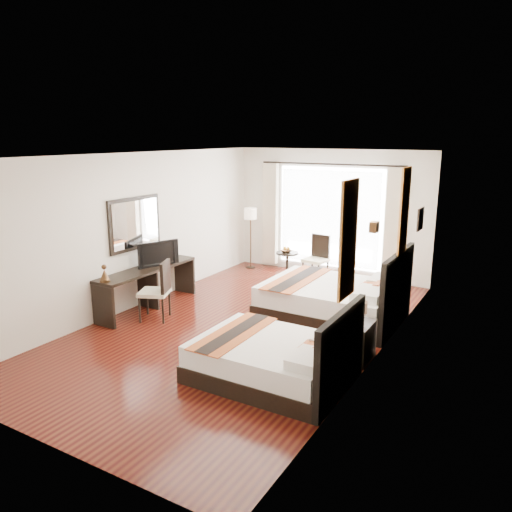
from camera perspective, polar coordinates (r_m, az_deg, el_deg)
The scene contains 29 objects.
floor at distance 8.35m, azimuth -1.58°, elevation -8.14°, with size 4.50×7.50×0.01m, color #330A09.
ceiling at distance 7.75m, azimuth -1.72°, elevation 11.41°, with size 4.50×7.50×0.02m, color white.
wall_headboard at distance 7.04m, azimuth 14.08°, elevation -0.68°, with size 0.01×7.50×2.80m, color silver.
wall_desk at distance 9.29m, azimuth -13.53°, elevation 2.78°, with size 0.01×7.50×2.80m, color silver.
wall_window at distance 11.23m, azimuth 8.48°, elevation 4.86°, with size 4.50×0.01×2.80m, color silver.
wall_entry at distance 5.26m, azimuth -23.81°, elevation -6.39°, with size 4.50×0.01×2.80m, color silver.
window_glass at distance 11.24m, azimuth 8.44°, elevation 4.35°, with size 2.40×0.02×2.20m, color white.
sheer_curtain at distance 11.18m, azimuth 8.32°, elevation 4.31°, with size 2.30×0.02×2.10m, color white.
drape_left at distance 11.76m, azimuth 1.66°, elevation 4.80°, with size 0.35×0.14×2.35m, color #C5B898.
drape_right at distance 10.70m, azimuth 15.46°, elevation 3.42°, with size 0.35×0.14×2.35m, color #C5B898.
art_panel_near at distance 5.70m, azimuth 10.50°, elevation 1.82°, with size 0.03×0.50×1.35m, color maroon.
art_panel_far at distance 8.06m, azimuth 16.58°, elevation 4.94°, with size 0.03×0.50×1.35m, color maroon.
wall_sconce at distance 6.74m, azimuth 13.35°, elevation 3.25°, with size 0.10×0.14×0.14m, color #422B17.
mirror_frame at distance 9.21m, azimuth -13.67°, elevation 3.63°, with size 0.04×1.25×0.95m, color black.
mirror_glass at distance 9.19m, azimuth -13.56°, elevation 3.62°, with size 0.01×1.12×0.82m, color white.
bed_near at distance 6.57m, azimuth 2.27°, elevation -11.65°, with size 1.96×1.52×1.10m.
bed_far at distance 8.74m, azimuth 9.04°, elevation -4.92°, with size 2.29×1.78×1.29m.
nightstand at distance 7.27m, azimuth 11.19°, elevation -9.46°, with size 0.46×0.57×0.55m, color black.
table_lamp at distance 7.14m, azimuth 11.74°, elevation -5.94°, with size 0.22×0.22×0.34m.
vase at distance 6.99m, azimuth 10.52°, elevation -7.80°, with size 0.13×0.13×0.13m, color black.
console_desk at distance 9.33m, azimuth -12.24°, elevation -3.58°, with size 0.50×2.20×0.76m, color black.
television at distance 9.34m, azimuth -11.31°, elevation 0.35°, with size 0.80×0.11×0.46m, color black.
bronze_figurine at distance 8.51m, azimuth -16.92°, elevation -2.00°, with size 0.17×0.17×0.25m, color #422B17, non-canonical shape.
desk_chair at distance 8.75m, azimuth -11.36°, elevation -5.13°, with size 0.63×0.63×1.03m.
floor_lamp at distance 11.67m, azimuth -0.63°, elevation 4.39°, with size 0.29×0.29×1.44m.
side_table at distance 11.11m, azimuth 3.58°, elevation -0.99°, with size 0.49×0.49×0.57m, color black.
fruit_bowl at distance 11.00m, azimuth 3.48°, elevation 0.55°, with size 0.23×0.23×0.06m, color #4A311A.
window_chair at distance 10.90m, azimuth 6.85°, elevation -1.26°, with size 0.52×0.52×1.00m.
jute_rug at distance 10.43m, azimuth 4.92°, elevation -3.60°, with size 1.13×0.77×0.01m, color tan.
Camera 1 is at (4.08, -6.58, 3.10)m, focal length 35.00 mm.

